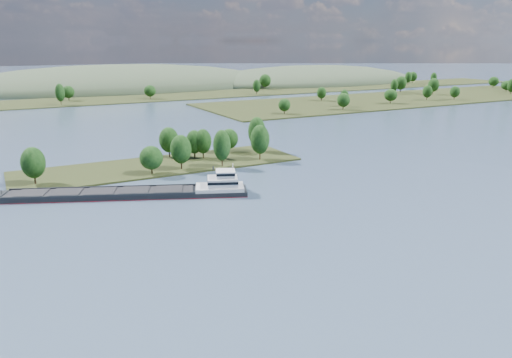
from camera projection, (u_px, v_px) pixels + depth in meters
ground at (232, 217)px, 127.12m from camera, size 1800.00×1800.00×0.00m
tree_island at (179, 154)px, 179.25m from camera, size 100.00×30.23×15.01m
right_bank at (406, 98)px, 384.73m from camera, size 320.00×90.00×15.28m
back_shoreline at (84, 100)px, 369.91m from camera, size 900.00×60.00×15.86m
hill_east at (312, 82)px, 542.33m from camera, size 260.00×140.00×36.00m
hill_west at (120, 88)px, 477.98m from camera, size 320.00×160.00×44.00m
cargo_barge at (141, 192)px, 144.07m from camera, size 69.25×34.89×9.66m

